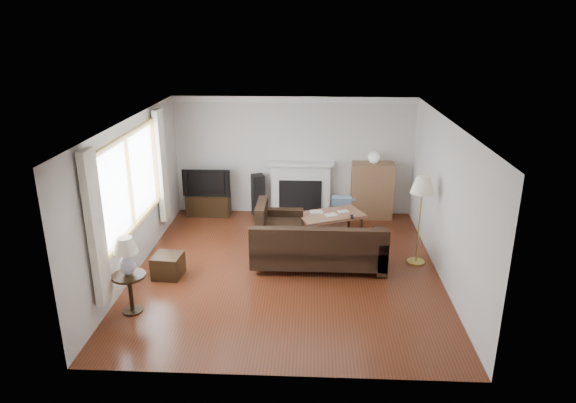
{
  "coord_description": "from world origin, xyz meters",
  "views": [
    {
      "loc": [
        0.39,
        -7.74,
        3.94
      ],
      "look_at": [
        0.0,
        0.3,
        1.1
      ],
      "focal_mm": 32.0,
      "sensor_mm": 36.0,
      "label": 1
    }
  ],
  "objects_px": {
    "sectional_sofa": "(318,246)",
    "floor_lamp": "(419,221)",
    "tv_stand": "(209,204)",
    "bookshelf": "(372,191)",
    "coffee_table": "(331,225)",
    "side_table": "(131,293)"
  },
  "relations": [
    {
      "from": "tv_stand",
      "to": "floor_lamp",
      "type": "xyz_separation_m",
      "value": [
        4.02,
        -2.14,
        0.55
      ]
    },
    {
      "from": "floor_lamp",
      "to": "side_table",
      "type": "distance_m",
      "value": 4.74
    },
    {
      "from": "coffee_table",
      "to": "side_table",
      "type": "distance_m",
      "value": 4.08
    },
    {
      "from": "bookshelf",
      "to": "side_table",
      "type": "distance_m",
      "value": 5.49
    },
    {
      "from": "tv_stand",
      "to": "side_table",
      "type": "distance_m",
      "value": 3.95
    },
    {
      "from": "tv_stand",
      "to": "bookshelf",
      "type": "relative_size",
      "value": 0.77
    },
    {
      "from": "tv_stand",
      "to": "coffee_table",
      "type": "relative_size",
      "value": 0.75
    },
    {
      "from": "tv_stand",
      "to": "floor_lamp",
      "type": "height_order",
      "value": "floor_lamp"
    },
    {
      "from": "sectional_sofa",
      "to": "side_table",
      "type": "xyz_separation_m",
      "value": [
        -2.67,
        -1.55,
        -0.1
      ]
    },
    {
      "from": "bookshelf",
      "to": "sectional_sofa",
      "type": "height_order",
      "value": "bookshelf"
    },
    {
      "from": "bookshelf",
      "to": "sectional_sofa",
      "type": "relative_size",
      "value": 0.49
    },
    {
      "from": "sectional_sofa",
      "to": "floor_lamp",
      "type": "distance_m",
      "value": 1.75
    },
    {
      "from": "coffee_table",
      "to": "floor_lamp",
      "type": "relative_size",
      "value": 0.79
    },
    {
      "from": "bookshelf",
      "to": "floor_lamp",
      "type": "distance_m",
      "value": 2.24
    },
    {
      "from": "bookshelf",
      "to": "side_table",
      "type": "relative_size",
      "value": 2.01
    },
    {
      "from": "coffee_table",
      "to": "sectional_sofa",
      "type": "bearing_deg",
      "value": -124.47
    },
    {
      "from": "tv_stand",
      "to": "floor_lamp",
      "type": "distance_m",
      "value": 4.59
    },
    {
      "from": "floor_lamp",
      "to": "bookshelf",
      "type": "bearing_deg",
      "value": 104.47
    },
    {
      "from": "sectional_sofa",
      "to": "coffee_table",
      "type": "distance_m",
      "value": 1.33
    },
    {
      "from": "bookshelf",
      "to": "coffee_table",
      "type": "distance_m",
      "value": 1.46
    },
    {
      "from": "sectional_sofa",
      "to": "floor_lamp",
      "type": "bearing_deg",
      "value": 8.31
    },
    {
      "from": "sectional_sofa",
      "to": "side_table",
      "type": "height_order",
      "value": "sectional_sofa"
    }
  ]
}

